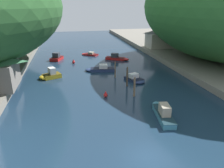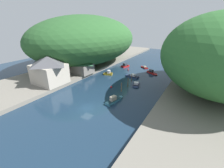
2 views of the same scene
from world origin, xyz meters
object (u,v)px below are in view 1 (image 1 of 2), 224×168
Objects in this scene: boat_small_dinghy at (50,75)px; channel_buoy_far at (74,62)px; boat_near_quay at (57,57)px; boat_white_cruiser at (100,69)px; boat_navy_launch at (90,54)px; boat_mid_channel at (135,79)px; boat_yellow_tender at (162,112)px; boat_far_upstream at (117,58)px; channel_buoy_near at (106,95)px; right_bank_cottage at (159,38)px.

channel_buoy_far is at bearing -48.55° from boat_small_dinghy.
boat_near_quay is at bearing 128.26° from channel_buoy_far.
boat_white_cruiser is 6.14× the size of channel_buoy_far.
boat_white_cruiser is at bearing -141.74° from boat_navy_launch.
boat_near_quay is 23.04m from boat_mid_channel.
channel_buoy_far is at bearing 117.81° from boat_yellow_tender.
boat_white_cruiser is at bearing 111.07° from boat_yellow_tender.
boat_far_upstream is 6.28× the size of channel_buoy_near.
boat_far_upstream is (15.00, 10.79, -0.10)m from boat_small_dinghy.
right_bank_cottage reaches higher than channel_buoy_far.
channel_buoy_near is at bearing 14.21° from boat_far_upstream.
boat_small_dinghy is 0.65× the size of boat_yellow_tender.
boat_white_cruiser reaches higher than boat_mid_channel.
boat_white_cruiser is at bearing -73.83° from boat_mid_channel.
boat_navy_launch is (9.06, 17.15, -0.28)m from boat_small_dinghy.
boat_yellow_tender is (-14.76, -35.54, -3.21)m from right_bank_cottage.
boat_navy_launch is 4.68× the size of channel_buoy_far.
boat_white_cruiser is at bearing 84.61° from channel_buoy_near.
boat_small_dinghy is 0.88× the size of boat_near_quay.
boat_mid_channel is 4.99× the size of channel_buoy_near.
right_bank_cottage is at bearing -140.11° from boat_mid_channel.
boat_small_dinghy reaches higher than channel_buoy_near.
boat_mid_channel is at bearing 42.61° from channel_buoy_near.
boat_small_dinghy is at bearing -72.13° from boat_near_quay.
channel_buoy_near is at bearing -176.92° from boat_white_cruiser.
boat_mid_channel is at bearing 95.78° from boat_yellow_tender.
channel_buoy_near is at bearing -51.50° from boat_near_quay.
channel_buoy_near is (-5.56, 6.98, -0.19)m from boat_yellow_tender.
right_bank_cottage is 34.01m from boat_small_dinghy.
boat_small_dinghy is at bearing -116.12° from channel_buoy_far.
boat_yellow_tender is 1.44× the size of boat_navy_launch.
boat_far_upstream is 10.49m from channel_buoy_far.
boat_far_upstream is (-13.58, -7.36, -3.29)m from right_bank_cottage.
boat_yellow_tender is at bearing -159.30° from boat_white_cruiser.
boat_mid_channel is 17.20m from channel_buoy_far.
boat_small_dinghy is 10.47m from channel_buoy_far.
right_bank_cottage is 7.03× the size of channel_buoy_far.
boat_mid_channel is at bearing -129.42° from boat_navy_launch.
boat_yellow_tender is (4.33, -19.98, 0.14)m from boat_white_cruiser.
boat_small_dinghy reaches higher than boat_yellow_tender.
channel_buoy_far is (4.61, 9.40, -0.17)m from boat_small_dinghy.
boat_mid_channel is 4.57× the size of channel_buoy_far.
channel_buoy_far is at bearing -173.28° from boat_navy_launch.
boat_far_upstream is at bearing -76.70° from boat_small_dinghy.
boat_yellow_tender reaches higher than channel_buoy_far.
boat_near_quay is at bearing -70.99° from boat_far_upstream.
boat_near_quay is at bearing -72.53° from boat_mid_channel.
boat_far_upstream reaches higher than boat_mid_channel.
boat_navy_launch is at bearing 10.14° from boat_white_cruiser.
boat_small_dinghy is 14.03m from boat_near_quay.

